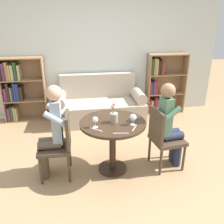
% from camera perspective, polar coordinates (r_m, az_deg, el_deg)
% --- Properties ---
extents(ground_plane, '(16.00, 16.00, 0.00)m').
position_cam_1_polar(ground_plane, '(3.51, 0.13, -13.51)').
color(ground_plane, tan).
extents(back_wall, '(5.20, 0.05, 2.70)m').
position_cam_1_polar(back_wall, '(5.05, -3.78, 14.34)').
color(back_wall, silver).
rests_on(back_wall, ground_plane).
extents(round_table, '(0.88, 0.88, 0.75)m').
position_cam_1_polar(round_table, '(3.20, 0.14, -5.01)').
color(round_table, '#382619').
rests_on(round_table, ground_plane).
extents(couch, '(1.79, 0.80, 0.92)m').
position_cam_1_polar(couch, '(4.90, -3.02, 1.51)').
color(couch, '#B7A893').
rests_on(couch, ground_plane).
extents(bookshelf_left, '(0.84, 0.28, 1.30)m').
position_cam_1_polar(bookshelf_left, '(5.15, -21.53, 5.22)').
color(bookshelf_left, '#93704C').
rests_on(bookshelf_left, ground_plane).
extents(bookshelf_right, '(0.84, 0.28, 1.30)m').
position_cam_1_polar(bookshelf_right, '(5.35, 11.66, 6.48)').
color(bookshelf_right, '#93704C').
rests_on(bookshelf_right, ground_plane).
extents(chair_left, '(0.43, 0.43, 0.90)m').
position_cam_1_polar(chair_left, '(3.22, -12.45, -7.24)').
color(chair_left, '#473828').
rests_on(chair_left, ground_plane).
extents(chair_right, '(0.47, 0.47, 0.90)m').
position_cam_1_polar(chair_right, '(3.38, 12.21, -5.71)').
color(chair_right, '#473828').
rests_on(chair_right, ground_plane).
extents(person_left, '(0.42, 0.34, 1.28)m').
position_cam_1_polar(person_left, '(3.15, -14.33, -4.51)').
color(person_left, brown).
rests_on(person_left, ground_plane).
extents(person_right, '(0.45, 0.38, 1.25)m').
position_cam_1_polar(person_right, '(3.36, 13.73, -2.94)').
color(person_right, '#282D47').
rests_on(person_right, ground_plane).
extents(wine_glass_left, '(0.07, 0.07, 0.14)m').
position_cam_1_polar(wine_glass_left, '(2.95, -4.06, -1.94)').
color(wine_glass_left, white).
rests_on(wine_glass_left, round_table).
extents(wine_glass_right, '(0.09, 0.09, 0.15)m').
position_cam_1_polar(wine_glass_right, '(3.02, 5.10, -1.38)').
color(wine_glass_right, white).
rests_on(wine_glass_right, round_table).
extents(flower_vase, '(0.11, 0.11, 0.27)m').
position_cam_1_polar(flower_vase, '(3.08, 0.46, -1.07)').
color(flower_vase, '#9E9384').
rests_on(flower_vase, round_table).
extents(knife_left_setting, '(0.19, 0.03, 0.00)m').
position_cam_1_polar(knife_left_setting, '(2.84, 2.12, -5.11)').
color(knife_left_setting, silver).
rests_on(knife_left_setting, round_table).
extents(fork_left_setting, '(0.15, 0.13, 0.00)m').
position_cam_1_polar(fork_left_setting, '(2.93, -3.84, -4.21)').
color(fork_left_setting, silver).
rests_on(fork_left_setting, round_table).
extents(knife_right_setting, '(0.10, 0.17, 0.00)m').
position_cam_1_polar(knife_right_setting, '(2.98, 5.43, -3.84)').
color(knife_right_setting, silver).
rests_on(knife_right_setting, round_table).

